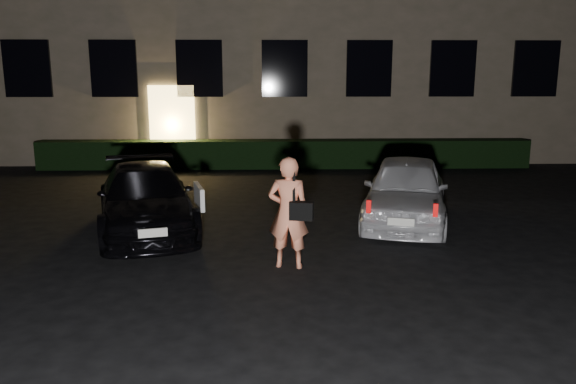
{
  "coord_description": "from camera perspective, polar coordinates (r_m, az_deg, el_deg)",
  "views": [
    {
      "loc": [
        -0.41,
        -6.65,
        2.88
      ],
      "look_at": [
        -0.16,
        2.0,
        1.03
      ],
      "focal_mm": 35.0,
      "sensor_mm": 36.0,
      "label": 1
    }
  ],
  "objects": [
    {
      "name": "ground",
      "position": [
        7.25,
        1.74,
        -11.35
      ],
      "size": [
        80.0,
        80.0,
        0.0
      ],
      "primitive_type": "plane",
      "color": "black",
      "rests_on": "ground"
    },
    {
      "name": "hedge",
      "position": [
        17.33,
        -0.3,
        3.88
      ],
      "size": [
        15.0,
        0.7,
        0.85
      ],
      "primitive_type": "cube",
      "color": "black",
      "rests_on": "ground"
    },
    {
      "name": "sedan",
      "position": [
        10.74,
        -14.27,
        -0.63
      ],
      "size": [
        2.67,
        4.38,
        1.19
      ],
      "rotation": [
        0.0,
        0.0,
        0.26
      ],
      "color": "black",
      "rests_on": "ground"
    },
    {
      "name": "hatch",
      "position": [
        11.14,
        11.88,
        0.2
      ],
      "size": [
        2.48,
        4.05,
        1.29
      ],
      "rotation": [
        0.0,
        0.0,
        -0.27
      ],
      "color": "silver",
      "rests_on": "ground"
    },
    {
      "name": "man",
      "position": [
        8.33,
        0.08,
        -2.09
      ],
      "size": [
        0.71,
        0.51,
        1.69
      ],
      "rotation": [
        0.0,
        0.0,
        2.96
      ],
      "color": "#FF8F68",
      "rests_on": "ground"
    }
  ]
}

